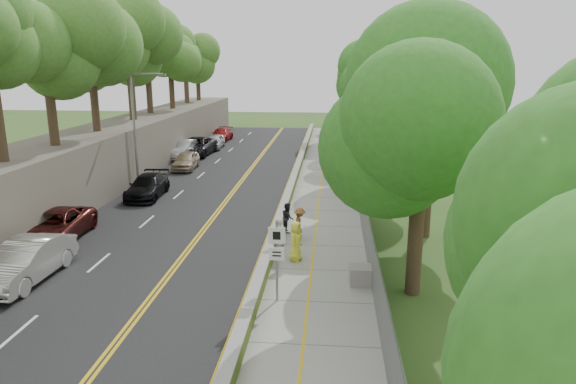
% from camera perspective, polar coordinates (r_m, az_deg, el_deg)
% --- Properties ---
extents(ground, '(140.00, 140.00, 0.00)m').
position_cam_1_polar(ground, '(22.35, -3.09, -8.53)').
color(ground, '#33511E').
rests_on(ground, ground).
extents(road, '(11.20, 66.00, 0.04)m').
position_cam_1_polar(road, '(37.38, -8.11, 0.79)').
color(road, black).
rests_on(road, ground).
extents(sidewalk, '(4.20, 66.00, 0.05)m').
position_cam_1_polar(sidewalk, '(36.43, 4.17, 0.55)').
color(sidewalk, gray).
rests_on(sidewalk, ground).
extents(jersey_barrier, '(0.42, 66.00, 0.60)m').
position_cam_1_polar(jersey_barrier, '(36.47, 0.56, 1.04)').
color(jersey_barrier, '#A8E921').
rests_on(jersey_barrier, ground).
extents(rock_embankment, '(5.00, 66.00, 4.00)m').
position_cam_1_polar(rock_embankment, '(39.60, -19.73, 3.77)').
color(rock_embankment, '#595147').
rests_on(rock_embankment, ground).
extents(chainlink_fence, '(0.04, 66.00, 2.00)m').
position_cam_1_polar(chainlink_fence, '(36.25, 7.52, 1.97)').
color(chainlink_fence, slate).
rests_on(chainlink_fence, ground).
extents(trees_embankment, '(6.40, 66.00, 13.00)m').
position_cam_1_polar(trees_embankment, '(38.87, -20.13, 16.18)').
color(trees_embankment, '#508830').
rests_on(trees_embankment, rock_embankment).
extents(trees_fenceside, '(7.00, 66.00, 14.00)m').
position_cam_1_polar(trees_fenceside, '(35.66, 11.69, 11.34)').
color(trees_fenceside, '#398628').
rests_on(trees_fenceside, ground).
extents(streetlight, '(2.52, 0.22, 8.00)m').
position_cam_1_polar(streetlight, '(37.14, -16.41, 7.51)').
color(streetlight, gray).
rests_on(streetlight, ground).
extents(signpost, '(0.62, 0.09, 3.10)m').
position_cam_1_polar(signpost, '(18.72, -1.25, -6.68)').
color(signpost, gray).
rests_on(signpost, sidewalk).
extents(construction_barrel, '(0.58, 0.58, 0.96)m').
position_cam_1_polar(construction_barrel, '(39.47, 4.91, 2.35)').
color(construction_barrel, '#FF2D00').
rests_on(construction_barrel, sidewalk).
extents(concrete_block, '(1.14, 0.88, 0.73)m').
position_cam_1_polar(concrete_block, '(20.88, 8.32, -9.13)').
color(concrete_block, gray).
rests_on(concrete_block, sidewalk).
extents(car_1, '(1.89, 5.07, 1.66)m').
position_cam_1_polar(car_1, '(23.32, -27.10, -6.88)').
color(car_1, beige).
rests_on(car_1, road).
extents(car_2, '(2.87, 5.60, 1.51)m').
position_cam_1_polar(car_2, '(27.82, -24.53, -3.46)').
color(car_2, '#4F1716').
rests_on(car_2, road).
extents(car_3, '(2.27, 5.05, 1.44)m').
position_cam_1_polar(car_3, '(34.70, -15.35, 0.61)').
color(car_3, black).
rests_on(car_3, road).
extents(car_4, '(1.94, 4.35, 1.45)m').
position_cam_1_polar(car_4, '(43.07, -11.27, 3.46)').
color(car_4, '#BEA88D').
rests_on(car_4, road).
extents(car_5, '(2.03, 5.13, 1.66)m').
position_cam_1_polar(car_5, '(47.98, -11.57, 4.66)').
color(car_5, '#B0B5B9').
rests_on(car_5, road).
extents(car_6, '(3.08, 6.16, 1.68)m').
position_cam_1_polar(car_6, '(49.33, -10.15, 5.00)').
color(car_6, black).
rests_on(car_6, road).
extents(car_7, '(2.13, 4.82, 1.38)m').
position_cam_1_polar(car_7, '(58.08, -7.43, 6.33)').
color(car_7, maroon).
rests_on(car_7, road).
extents(car_8, '(1.85, 4.26, 1.43)m').
position_cam_1_polar(car_8, '(53.05, -8.17, 5.58)').
color(car_8, '#BDBCC1').
rests_on(car_8, road).
extents(painter_0, '(0.81, 1.01, 1.80)m').
position_cam_1_polar(painter_0, '(22.79, 0.86, -5.48)').
color(painter_0, yellow).
rests_on(painter_0, sidewalk).
extents(painter_1, '(0.62, 0.75, 1.78)m').
position_cam_1_polar(painter_1, '(23.35, -0.77, -5.03)').
color(painter_1, beige).
rests_on(painter_1, sidewalk).
extents(painter_2, '(0.74, 0.86, 1.55)m').
position_cam_1_polar(painter_2, '(26.57, -0.04, -2.86)').
color(painter_2, black).
rests_on(painter_2, sidewalk).
extents(painter_3, '(0.73, 1.12, 1.63)m').
position_cam_1_polar(painter_3, '(25.45, 1.31, -3.55)').
color(painter_3, brown).
rests_on(painter_3, sidewalk).
extents(person_far, '(1.18, 0.79, 1.86)m').
position_cam_1_polar(person_far, '(39.22, 4.63, 2.96)').
color(person_far, black).
rests_on(person_far, sidewalk).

